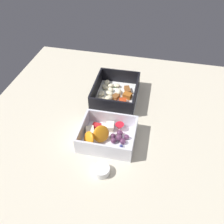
# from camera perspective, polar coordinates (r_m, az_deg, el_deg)

# --- Properties ---
(table_surface) EXTENTS (0.80, 0.80, 0.02)m
(table_surface) POSITION_cam_1_polar(r_m,az_deg,el_deg) (0.79, -0.66, -2.10)
(table_surface) COLOR beige
(table_surface) RESTS_ON ground
(pasta_container) EXTENTS (0.18, 0.15, 0.06)m
(pasta_container) POSITION_cam_1_polar(r_m,az_deg,el_deg) (0.85, 0.62, 4.30)
(pasta_container) COLOR white
(pasta_container) RESTS_ON table_surface
(fruit_bowl) EXTENTS (0.13, 0.16, 0.06)m
(fruit_bowl) POSITION_cam_1_polar(r_m,az_deg,el_deg) (0.71, -1.22, -5.35)
(fruit_bowl) COLOR white
(fruit_bowl) RESTS_ON table_surface
(paper_cup_liner) EXTENTS (0.04, 0.04, 0.02)m
(paper_cup_liner) POSITION_cam_1_polar(r_m,az_deg,el_deg) (0.65, -2.42, -13.20)
(paper_cup_liner) COLOR white
(paper_cup_liner) RESTS_ON table_surface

